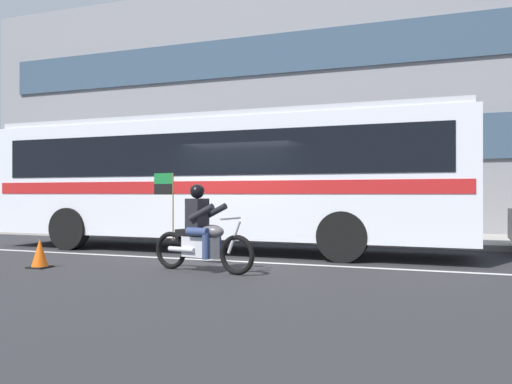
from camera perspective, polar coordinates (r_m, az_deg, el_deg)
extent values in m
plane|color=#2B2B2D|center=(11.49, -2.29, -7.13)|extent=(60.00, 60.00, 0.00)
cube|color=#A39E93|center=(16.28, 4.67, -4.80)|extent=(28.00, 3.80, 0.15)
cube|color=silver|center=(10.94, -3.51, -7.47)|extent=(26.60, 0.14, 0.01)
cube|color=gray|center=(18.71, 6.60, 9.43)|extent=(28.00, 0.80, 9.02)
cube|color=#384C60|center=(18.11, 6.26, 5.43)|extent=(25.76, 0.10, 1.40)
cube|color=#384C60|center=(18.69, 6.26, 15.12)|extent=(25.76, 0.10, 1.40)
cube|color=silver|center=(12.85, -3.74, 1.34)|extent=(11.67, 2.66, 2.70)
cube|color=black|center=(12.87, -3.74, 3.78)|extent=(10.74, 2.69, 0.96)
cube|color=red|center=(12.85, -3.74, 0.44)|extent=(11.44, 2.69, 0.28)
cube|color=#BABCC3|center=(12.96, -3.74, 7.58)|extent=(11.43, 2.53, 0.16)
cylinder|color=black|center=(13.80, -19.66, -3.78)|extent=(1.04, 0.30, 1.04)
cylinder|color=black|center=(10.78, 9.41, -4.82)|extent=(1.04, 0.30, 1.04)
torus|color=black|center=(9.02, -2.08, -6.86)|extent=(0.70, 0.21, 0.69)
torus|color=black|center=(9.87, -9.25, -6.27)|extent=(0.70, 0.21, 0.69)
cube|color=silver|center=(9.44, -6.08, -5.94)|extent=(0.68, 0.39, 0.36)
ellipsoid|color=#59565B|center=(9.27, -4.83, -4.31)|extent=(0.52, 0.36, 0.24)
cube|color=black|center=(9.54, -7.05, -4.43)|extent=(0.60, 0.35, 0.12)
cylinder|color=silver|center=(9.02, -2.41, -4.94)|extent=(0.28, 0.10, 0.58)
cylinder|color=silver|center=(9.04, -2.83, -2.90)|extent=(0.15, 0.64, 0.04)
cylinder|color=silver|center=(9.50, -8.12, -6.21)|extent=(0.56, 0.18, 0.09)
cube|color=black|center=(9.44, -6.42, -2.41)|extent=(0.34, 0.40, 0.56)
sphere|color=black|center=(9.44, -6.42, 0.08)|extent=(0.26, 0.26, 0.26)
cylinder|color=navy|center=(9.52, -5.09, -4.20)|extent=(0.44, 0.22, 0.15)
cylinder|color=navy|center=(9.44, -4.20, -5.70)|extent=(0.13, 0.13, 0.46)
cylinder|color=navy|center=(9.23, -6.39, -4.33)|extent=(0.44, 0.22, 0.15)
cylinder|color=navy|center=(9.15, -5.48, -5.88)|extent=(0.13, 0.13, 0.46)
cylinder|color=black|center=(9.46, -4.53, -2.17)|extent=(0.53, 0.20, 0.32)
cylinder|color=black|center=(9.14, -5.96, -2.24)|extent=(0.53, 0.20, 0.32)
cylinder|color=olive|center=(9.78, -9.03, -1.60)|extent=(0.02, 0.02, 1.25)
cube|color=#197233|center=(9.93, -10.05, 1.45)|extent=(0.44, 0.10, 0.20)
cube|color=black|center=(9.93, -10.05, 0.30)|extent=(0.44, 0.10, 0.20)
cone|color=#EA590F|center=(10.67, -22.48, -6.18)|extent=(0.32, 0.32, 0.55)
cube|color=black|center=(10.70, -22.48, -7.56)|extent=(0.36, 0.36, 0.03)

